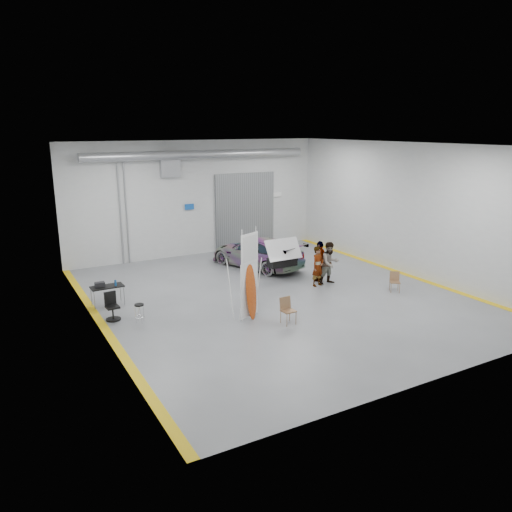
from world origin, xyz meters
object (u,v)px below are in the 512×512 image
person_c (320,261)px  work_table (105,286)px  office_chair (112,308)px  sedan_car (257,253)px  folding_chair_far (394,286)px  shop_stool (140,313)px  person_a (318,266)px  person_b (330,263)px  folding_chair_near (288,316)px  surfboard_display (248,284)px

person_c → work_table: size_ratio=1.48×
office_chair → sedan_car: bearing=20.5°
folding_chair_far → sedan_car: bearing=151.4°
sedan_car → folding_chair_far: size_ratio=5.94×
office_chair → shop_stool: bearing=-47.2°
folding_chair_far → person_c: bearing=157.5°
shop_stool → person_a: bearing=2.7°
sedan_car → person_a: 3.96m
sedan_car → office_chair: size_ratio=4.97×
person_b → person_c: (-0.13, 0.55, -0.02)m
sedan_car → office_chair: sedan_car is taller
work_table → person_a: bearing=-12.7°
sedan_car → folding_chair_far: bearing=97.7°
folding_chair_near → office_chair: 6.23m
sedan_car → surfboard_display: bearing=38.7°
sedan_car → surfboard_display: surfboard_display is taller
person_b → surfboard_display: surfboard_display is taller
folding_chair_far → office_chair: 11.28m
person_a → office_chair: person_a is taller
folding_chair_near → shop_stool: folding_chair_near is taller
surfboard_display → folding_chair_near: (1.05, -0.99, -1.05)m
folding_chair_near → folding_chair_far: (5.73, 0.77, -0.03)m
person_a → person_c: 0.73m
sedan_car → folding_chair_far: sedan_car is taller
surfboard_display → work_table: bearing=112.3°
folding_chair_near → surfboard_display: bearing=134.0°
person_b → folding_chair_far: person_b is taller
sedan_car → folding_chair_near: bearing=49.8°
person_b → surfboard_display: 5.50m
person_a → surfboard_display: (-4.48, -2.02, 0.48)m
sedan_car → folding_chair_near: 7.38m
sedan_car → office_chair: 8.62m
person_a → folding_chair_near: (-3.43, -3.01, -0.58)m
folding_chair_near → sedan_car: bearing=66.6°
folding_chair_near → office_chair: size_ratio=0.94×
surfboard_display → person_a: bearing=0.8°
folding_chair_near → shop_stool: (-4.47, 2.63, 0.05)m
person_b → shop_stool: person_b is taller
person_c → office_chair: (-9.17, -0.18, -0.47)m
person_a → folding_chair_near: size_ratio=1.86×
folding_chair_far → shop_stool: folding_chair_far is taller
person_a → sedan_car: bearing=87.9°
person_b → sedan_car: bearing=109.4°
folding_chair_far → office_chair: (-10.98, 2.60, 0.18)m
person_a → person_c: (0.50, 0.53, 0.04)m
person_a → shop_stool: 7.93m
folding_chair_far → folding_chair_near: bearing=-138.0°
folding_chair_near → shop_stool: bearing=147.0°
person_b → person_a: bearing=177.3°
work_table → office_chair: bearing=-95.1°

